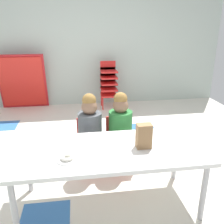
{
  "coord_description": "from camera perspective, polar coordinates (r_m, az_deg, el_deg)",
  "views": [
    {
      "loc": [
        -0.12,
        -2.69,
        1.62
      ],
      "look_at": [
        0.2,
        -0.53,
        0.83
      ],
      "focal_mm": 39.65,
      "sensor_mm": 36.0,
      "label": 1
    }
  ],
  "objects": [
    {
      "name": "ground_plane",
      "position": [
        3.15,
        -5.22,
        -11.48
      ],
      "size": [
        5.84,
        4.9,
        0.02
      ],
      "color": "silver"
    },
    {
      "name": "back_wall",
      "position": [
        5.16,
        -7.31,
        15.03
      ],
      "size": [
        5.84,
        0.1,
        2.41
      ],
      "primitive_type": "cube",
      "color": "#B2C1B7",
      "rests_on": "ground_plane"
    },
    {
      "name": "craft_table",
      "position": [
        2.21,
        -0.76,
        -9.61
      ],
      "size": [
        1.69,
        0.74,
        0.58
      ],
      "color": "white",
      "rests_on": "ground_plane"
    },
    {
      "name": "seated_child_near_camera",
      "position": [
        2.73,
        -5.1,
        -3.27
      ],
      "size": [
        0.32,
        0.31,
        0.92
      ],
      "color": "red",
      "rests_on": "ground_plane"
    },
    {
      "name": "seated_child_middle_seat",
      "position": [
        2.76,
        1.91,
        -2.88
      ],
      "size": [
        0.32,
        0.32,
        0.92
      ],
      "color": "red",
      "rests_on": "ground_plane"
    },
    {
      "name": "kid_chair_red_stack",
      "position": [
        4.95,
        -0.79,
        6.92
      ],
      "size": [
        0.32,
        0.3,
        0.92
      ],
      "color": "red",
      "rests_on": "ground_plane"
    },
    {
      "name": "folded_activity_table",
      "position": [
        5.16,
        -19.94,
        6.51
      ],
      "size": [
        0.9,
        0.29,
        1.09
      ],
      "color": "red",
      "rests_on": "ground_plane"
    },
    {
      "name": "paper_bag_brown",
      "position": [
        2.18,
        7.36,
        -5.52
      ],
      "size": [
        0.13,
        0.09,
        0.22
      ],
      "primitive_type": "cube",
      "color": "#9E754C",
      "rests_on": "craft_table"
    },
    {
      "name": "paper_plate_near_edge",
      "position": [
        2.05,
        -10.3,
        -10.71
      ],
      "size": [
        0.18,
        0.18,
        0.01
      ],
      "primitive_type": "cylinder",
      "color": "white",
      "rests_on": "craft_table"
    },
    {
      "name": "donut_powdered_on_plate",
      "position": [
        2.04,
        -10.34,
        -10.24
      ],
      "size": [
        0.11,
        0.11,
        0.03
      ],
      "primitive_type": "torus",
      "color": "white",
      "rests_on": "craft_table"
    }
  ]
}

